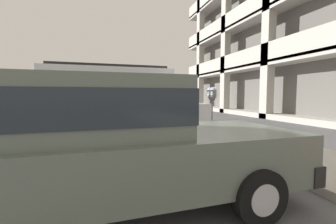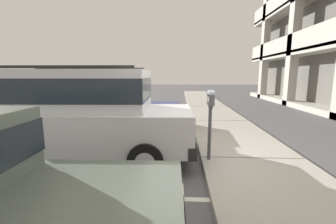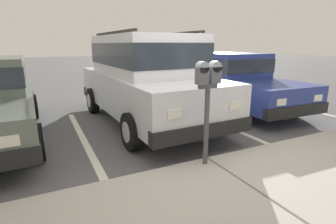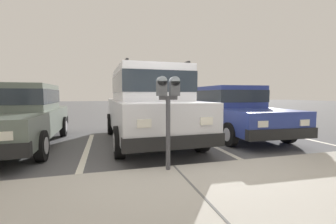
{
  "view_description": "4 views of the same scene",
  "coord_description": "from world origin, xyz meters",
  "views": [
    {
      "loc": [
        5.81,
        -2.58,
        1.35
      ],
      "look_at": [
        -0.13,
        -0.84,
        0.88
      ],
      "focal_mm": 24.0,
      "sensor_mm": 36.0,
      "label": 1
    },
    {
      "loc": [
        4.65,
        -0.26,
        1.87
      ],
      "look_at": [
        -0.22,
        -0.53,
        1.06
      ],
      "focal_mm": 24.0,
      "sensor_mm": 36.0,
      "label": 2
    },
    {
      "loc": [
        2.14,
        3.21,
        1.77
      ],
      "look_at": [
        0.33,
        -0.46,
        0.71
      ],
      "focal_mm": 28.0,
      "sensor_mm": 36.0,
      "label": 3
    },
    {
      "loc": [
        1.05,
        3.65,
        1.29
      ],
      "look_at": [
        -0.17,
        -0.75,
        0.93
      ],
      "focal_mm": 24.0,
      "sensor_mm": 36.0,
      "label": 4
    }
  ],
  "objects": [
    {
      "name": "sidewalk",
      "position": [
        0.0,
        1.3,
        0.06
      ],
      "size": [
        40.0,
        2.2,
        0.12
      ],
      "color": "#ADA89E",
      "rests_on": "ground_plane"
    },
    {
      "name": "parking_meter_near",
      "position": [
        0.14,
        0.35,
        1.19
      ],
      "size": [
        0.35,
        0.12,
        1.44
      ],
      "color": "#47474C",
      "rests_on": "sidewalk"
    },
    {
      "name": "parking_stall_lines",
      "position": [
        1.5,
        -1.4,
        0.0
      ],
      "size": [
        12.14,
        4.8,
        0.01
      ],
      "color": "silver",
      "rests_on": "ground_plane"
    },
    {
      "name": "red_sedan",
      "position": [
        -2.77,
        -2.65,
        0.82
      ],
      "size": [
        1.97,
        4.55,
        1.54
      ],
      "rotation": [
        0.0,
        0.0,
        -0.04
      ],
      "color": "navy",
      "rests_on": "ground_plane"
    },
    {
      "name": "dark_hatchback",
      "position": [
        3.13,
        -2.54,
        0.82
      ],
      "size": [
        1.92,
        4.52,
        1.54
      ],
      "rotation": [
        0.0,
        0.0,
        0.02
      ],
      "color": "#5B665B",
      "rests_on": "ground_plane"
    },
    {
      "name": "silver_suv",
      "position": [
        -0.03,
        -2.39,
        1.09
      ],
      "size": [
        2.14,
        4.84,
        2.03
      ],
      "rotation": [
        0.0,
        0.0,
        0.04
      ],
      "color": "silver",
      "rests_on": "ground_plane"
    },
    {
      "name": "ground_plane",
      "position": [
        0.0,
        0.0,
        -0.05
      ],
      "size": [
        80.0,
        80.0,
        0.1
      ],
      "color": "#565659"
    }
  ]
}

